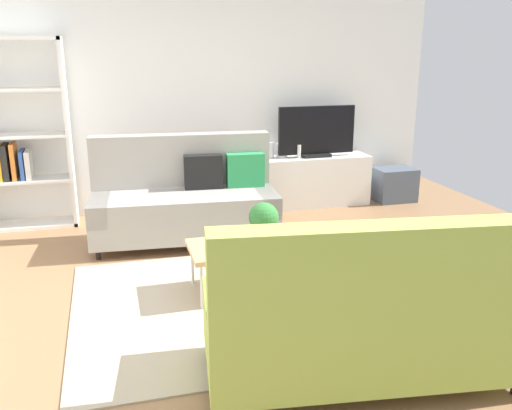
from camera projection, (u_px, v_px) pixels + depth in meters
The scene contains 17 objects.
ground_plane at pixel (237, 300), 4.48m from camera, with size 7.68×7.68×0.00m, color #936B47.
wall_far at pixel (183, 93), 6.67m from camera, with size 6.40×0.12×2.90m, color white.
area_rug at pixel (256, 300), 4.46m from camera, with size 2.90×2.20×0.01m, color tan.
couch_beige at pixel (186, 199), 5.75m from camera, with size 1.96×0.98×1.10m.
couch_green at pixel (361, 315), 3.29m from camera, with size 1.99×1.08×1.10m.
coffee_table at pixel (256, 247), 4.55m from camera, with size 1.10×0.56×0.42m.
tv_console at pixel (314, 181), 7.08m from camera, with size 1.40×0.44×0.64m, color silver.
tv at pixel (317, 132), 6.88m from camera, with size 1.00×0.20×0.64m.
bookshelf at pixel (14, 143), 6.02m from camera, with size 1.10×0.36×2.10m.
storage_trunk at pixel (394, 184), 7.30m from camera, with size 0.52×0.40×0.44m, color #4C5666.
potted_plant at pixel (264, 219), 4.58m from camera, with size 0.25×0.25×0.33m.
table_book_0 at pixel (235, 240), 4.58m from camera, with size 0.24×0.18×0.04m, color gold.
table_book_1 at pixel (235, 236), 4.57m from camera, with size 0.24×0.18×0.03m, color gold.
table_book_2 at pixel (235, 232), 4.56m from camera, with size 0.24×0.18×0.04m, color purple.
vase_0 at pixel (271, 150), 6.86m from camera, with size 0.09×0.09×0.19m, color silver.
vase_1 at pixel (282, 151), 6.90m from camera, with size 0.14×0.14×0.17m, color silver.
bottle_0 at pixel (299, 151), 6.87m from camera, with size 0.05×0.05×0.17m, color silver.
Camera 1 is at (-0.93, -3.98, 2.01)m, focal length 38.37 mm.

